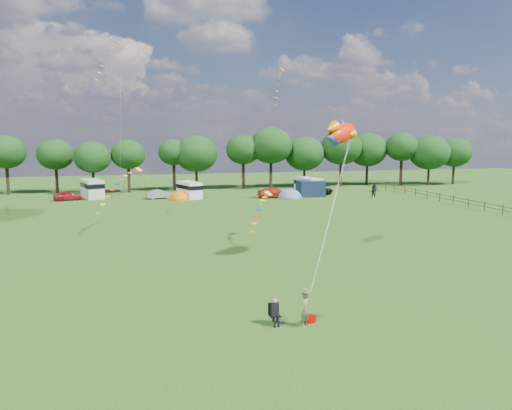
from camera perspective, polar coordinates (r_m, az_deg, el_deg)
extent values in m
plane|color=black|center=(29.10, 3.86, -9.98)|extent=(180.00, 180.00, 0.00)
cylinder|color=black|center=(84.34, -26.51, 2.51)|extent=(0.49, 0.49, 4.25)
ellipsoid|color=black|center=(84.10, -26.69, 5.44)|extent=(5.86, 5.86, 4.98)
cylinder|color=black|center=(83.74, -21.81, 2.62)|extent=(0.47, 0.47, 3.90)
ellipsoid|color=black|center=(83.49, -21.96, 5.38)|extent=(5.58, 5.58, 4.74)
cylinder|color=black|center=(80.13, -18.08, 2.46)|extent=(0.44, 0.44, 3.56)
ellipsoid|color=black|center=(79.88, -18.20, 5.22)|extent=(5.56, 5.56, 4.73)
cylinder|color=black|center=(80.87, -14.31, 2.79)|extent=(0.47, 0.47, 3.95)
ellipsoid|color=black|center=(80.62, -14.41, 5.60)|extent=(5.33, 5.33, 4.53)
cylinder|color=black|center=(82.90, -9.34, 3.19)|extent=(0.50, 0.50, 4.33)
ellipsoid|color=black|center=(82.67, -9.40, 5.97)|extent=(4.95, 4.95, 4.21)
cylinder|color=black|center=(82.86, -6.81, 2.88)|extent=(0.43, 0.43, 3.31)
ellipsoid|color=black|center=(82.59, -6.86, 5.85)|extent=(7.03, 7.03, 5.98)
cylinder|color=black|center=(84.39, -1.46, 3.38)|extent=(0.50, 0.50, 4.36)
ellipsoid|color=black|center=(84.15, -1.47, 6.35)|extent=(5.84, 5.84, 4.97)
cylinder|color=black|center=(84.65, 1.71, 3.46)|extent=(0.51, 0.51, 4.55)
ellipsoid|color=black|center=(84.40, 1.73, 6.82)|extent=(7.15, 7.15, 6.08)
cylinder|color=black|center=(87.25, 5.54, 3.12)|extent=(0.42, 0.42, 3.21)
ellipsoid|color=black|center=(87.00, 5.58, 5.87)|extent=(6.90, 6.90, 5.86)
cylinder|color=black|center=(88.98, 9.64, 3.45)|extent=(0.48, 0.48, 4.17)
ellipsoid|color=black|center=(88.73, 9.71, 6.52)|extent=(7.16, 7.16, 6.09)
cylinder|color=black|center=(93.26, 12.54, 3.42)|extent=(0.45, 0.45, 3.66)
ellipsoid|color=black|center=(93.03, 12.63, 6.17)|extent=(7.05, 7.05, 5.99)
cylinder|color=black|center=(93.59, 16.23, 3.61)|extent=(0.52, 0.52, 4.65)
ellipsoid|color=black|center=(93.38, 16.34, 6.40)|extent=(5.96, 5.96, 5.06)
cylinder|color=black|center=(95.00, 19.09, 3.11)|extent=(0.42, 0.42, 3.19)
ellipsoid|color=black|center=(94.76, 19.21, 5.70)|extent=(7.23, 7.23, 6.14)
cylinder|color=black|center=(98.35, 21.62, 3.24)|extent=(0.44, 0.44, 3.52)
ellipsoid|color=black|center=(98.14, 21.74, 5.62)|extent=(6.22, 6.22, 5.28)
cylinder|color=#472D19|center=(62.87, 26.37, -0.49)|extent=(0.12, 0.12, 1.20)
cylinder|color=#472D19|center=(65.16, 24.67, -0.12)|extent=(0.12, 0.12, 1.20)
cylinder|color=#472D19|center=(63.96, 25.53, 0.01)|extent=(0.08, 3.00, 0.08)
cylinder|color=#472D19|center=(64.01, 25.50, -0.34)|extent=(0.08, 3.00, 0.08)
cylinder|color=#472D19|center=(67.50, 23.10, 0.23)|extent=(0.12, 0.12, 1.20)
cylinder|color=#472D19|center=(66.28, 23.89, 0.36)|extent=(0.08, 3.00, 0.08)
cylinder|color=#472D19|center=(66.33, 23.87, 0.02)|extent=(0.08, 3.00, 0.08)
cylinder|color=#472D19|center=(69.90, 21.62, 0.56)|extent=(0.12, 0.12, 1.20)
cylinder|color=#472D19|center=(68.65, 22.36, 0.69)|extent=(0.08, 3.00, 0.08)
cylinder|color=#472D19|center=(68.70, 22.34, 0.36)|extent=(0.08, 3.00, 0.08)
cylinder|color=#472D19|center=(72.34, 20.25, 0.86)|extent=(0.12, 0.12, 1.20)
cylinder|color=#472D19|center=(71.07, 20.94, 0.99)|extent=(0.08, 3.00, 0.08)
cylinder|color=#472D19|center=(71.12, 20.92, 0.67)|extent=(0.08, 3.00, 0.08)
cylinder|color=#472D19|center=(74.82, 18.96, 1.14)|extent=(0.12, 0.12, 1.20)
cylinder|color=#472D19|center=(73.53, 19.61, 1.27)|extent=(0.08, 3.00, 0.08)
cylinder|color=#472D19|center=(73.58, 19.59, 0.96)|extent=(0.08, 3.00, 0.08)
cylinder|color=#472D19|center=(77.33, 17.76, 1.40)|extent=(0.12, 0.12, 1.20)
cylinder|color=#472D19|center=(76.03, 18.37, 1.54)|extent=(0.08, 3.00, 0.08)
cylinder|color=#472D19|center=(76.08, 18.35, 1.24)|extent=(0.08, 3.00, 0.08)
cylinder|color=#472D19|center=(79.88, 16.64, 1.65)|extent=(0.12, 0.12, 1.20)
cylinder|color=#472D19|center=(78.57, 17.20, 1.78)|extent=(0.08, 3.00, 0.08)
cylinder|color=#472D19|center=(78.61, 17.19, 1.49)|extent=(0.08, 3.00, 0.08)
cylinder|color=#472D19|center=(82.47, 15.58, 1.88)|extent=(0.12, 0.12, 1.20)
cylinder|color=#472D19|center=(81.14, 16.11, 2.01)|extent=(0.08, 3.00, 0.08)
cylinder|color=#472D19|center=(81.18, 16.10, 1.73)|extent=(0.08, 3.00, 0.08)
cylinder|color=#472D19|center=(85.07, 14.59, 2.10)|extent=(0.12, 0.12, 1.20)
cylinder|color=#472D19|center=(83.73, 15.09, 2.23)|extent=(0.08, 3.00, 0.08)
cylinder|color=#472D19|center=(83.77, 15.08, 1.96)|extent=(0.08, 3.00, 0.08)
cylinder|color=#472D19|center=(87.71, 13.66, 2.30)|extent=(0.12, 0.12, 1.20)
cylinder|color=#472D19|center=(86.35, 14.13, 2.43)|extent=(0.08, 3.00, 0.08)
cylinder|color=#472D19|center=(86.39, 14.12, 2.17)|extent=(0.08, 3.00, 0.08)
imported|color=#A5151E|center=(73.63, -20.72, 1.00)|extent=(4.16, 2.37, 1.30)
imported|color=gray|center=(72.09, -10.97, 1.21)|extent=(3.83, 2.21, 1.27)
imported|color=#9C2F17|center=(71.98, 2.15, 1.42)|extent=(5.08, 2.58, 1.46)
imported|color=black|center=(75.70, 6.85, 1.73)|extent=(6.26, 4.35, 1.56)
cube|color=#BABABD|center=(75.54, -18.20, 1.78)|extent=(3.67, 5.69, 2.63)
cube|color=black|center=(75.48, -18.22, 2.19)|extent=(3.75, 5.80, 0.62)
cylinder|color=black|center=(74.03, -17.89, 0.94)|extent=(0.79, 0.48, 0.74)
cylinder|color=black|center=(77.25, -18.45, 1.20)|extent=(0.79, 0.48, 0.74)
cube|color=silver|center=(72.12, -7.63, 1.72)|extent=(3.35, 5.07, 2.34)
cube|color=black|center=(72.07, -7.64, 2.10)|extent=(3.42, 5.17, 0.56)
cylinder|color=black|center=(70.89, -7.13, 0.94)|extent=(0.70, 0.44, 0.66)
cylinder|color=black|center=(73.55, -8.10, 1.17)|extent=(0.70, 0.44, 0.66)
cube|color=#BABABC|center=(76.50, 6.01, 2.18)|extent=(3.14, 5.39, 2.53)
cube|color=black|center=(76.45, 6.02, 2.56)|extent=(3.21, 5.50, 0.60)
cylinder|color=black|center=(75.25, 6.64, 1.37)|extent=(0.75, 0.40, 0.71)
cylinder|color=black|center=(77.94, 5.39, 1.62)|extent=(0.75, 0.40, 0.71)
ellipsoid|color=#C96102|center=(70.59, -8.72, 0.62)|extent=(2.85, 3.28, 2.34)
cylinder|color=#C96102|center=(70.59, -8.72, 0.64)|extent=(2.99, 2.99, 0.08)
ellipsoid|color=slate|center=(71.42, 3.87, 0.78)|extent=(3.45, 3.96, 2.69)
cylinder|color=slate|center=(71.42, 3.87, 0.80)|extent=(3.62, 3.62, 0.08)
cube|color=#101C32|center=(73.99, 6.24, 1.88)|extent=(3.75, 3.08, 2.30)
imported|color=brown|center=(24.10, 5.72, -11.75)|extent=(0.73, 0.71, 1.69)
cylinder|color=#99999E|center=(24.14, 1.78, -13.24)|extent=(0.02, 0.02, 0.46)
cylinder|color=#99999E|center=(24.25, 2.81, -13.14)|extent=(0.02, 0.02, 0.46)
cylinder|color=#99999E|center=(24.53, 1.50, -12.88)|extent=(0.02, 0.02, 0.46)
cylinder|color=#99999E|center=(24.65, 2.51, -12.79)|extent=(0.02, 0.02, 0.46)
cube|color=black|center=(24.31, 2.15, -12.51)|extent=(0.54, 0.52, 0.05)
cube|color=black|center=(24.43, 2.00, -11.68)|extent=(0.52, 0.08, 0.55)
cube|color=black|center=(24.24, 2.13, -11.77)|extent=(0.39, 0.26, 0.58)
sphere|color=tan|center=(24.09, 2.15, -10.89)|extent=(0.22, 0.22, 0.22)
cube|color=#A70200|center=(24.80, 6.15, -12.83)|extent=(0.56, 0.46, 0.35)
ellipsoid|color=red|center=(35.91, 9.75, 8.06)|extent=(3.63, 3.30, 2.08)
ellipsoid|color=#FAEC10|center=(35.91, 9.75, 7.80)|extent=(2.27, 2.05, 1.14)
cone|color=#EC6A00|center=(34.53, 8.56, 8.63)|extent=(1.56, 1.51, 1.09)
cone|color=#1935A9|center=(34.53, 8.53, 7.56)|extent=(1.56, 1.51, 1.09)
cone|color=#1935A9|center=(36.02, 9.86, 9.12)|extent=(1.17, 1.20, 0.93)
sphere|color=white|center=(37.19, 10.12, 8.35)|extent=(0.35, 0.35, 0.35)
sphere|color=black|center=(37.29, 10.11, 8.34)|extent=(0.17, 0.17, 0.17)
cube|color=gold|center=(59.80, -15.22, 17.48)|extent=(0.73, 0.77, 0.37)
cube|color=red|center=(59.28, -15.49, 17.34)|extent=(0.46, 0.58, 0.10)
cube|color=orange|center=(58.75, -15.77, 17.15)|extent=(0.45, 0.58, 0.11)
cube|color=yellow|center=(58.22, -16.05, 16.88)|extent=(0.45, 0.58, 0.12)
cube|color=#198C1E|center=(57.67, -16.33, 16.53)|extent=(0.45, 0.58, 0.13)
cube|color=#0C1EB2|center=(57.11, -16.61, 16.10)|extent=(0.44, 0.58, 0.14)
cube|color=red|center=(56.55, -16.89, 15.57)|extent=(0.44, 0.57, 0.15)
cube|color=orange|center=(55.98, -17.17, 14.95)|extent=(0.43, 0.57, 0.16)
cube|color=yellow|center=(55.42, -17.46, 14.24)|extent=(0.43, 0.57, 0.17)
cube|color=#198C1E|center=(54.85, -17.74, 13.43)|extent=(0.42, 0.56, 0.17)
cube|color=#0C1EB2|center=(54.29, -18.02, 12.52)|extent=(0.42, 0.56, 0.18)
cube|color=#E3DB06|center=(49.63, -13.26, 3.98)|extent=(0.72, 0.73, 0.34)
cube|color=red|center=(49.19, -13.72, 3.81)|extent=(0.49, 0.51, 0.10)
cube|color=orange|center=(48.75, -14.19, 3.58)|extent=(0.49, 0.51, 0.11)
cube|color=yellow|center=(48.32, -14.66, 3.26)|extent=(0.49, 0.51, 0.11)
cube|color=#198C1E|center=(47.90, -15.14, 2.83)|extent=(0.49, 0.50, 0.12)
cube|color=#0C1EB2|center=(47.50, -15.62, 2.30)|extent=(0.49, 0.50, 0.13)
cube|color=red|center=(47.11, -16.11, 1.67)|extent=(0.48, 0.50, 0.14)
cube|color=orange|center=(46.75, -16.60, 0.92)|extent=(0.48, 0.49, 0.15)
cube|color=yellow|center=(46.40, -17.09, 0.07)|extent=(0.47, 0.49, 0.15)
cube|color=#198C1E|center=(46.08, -17.59, -0.89)|extent=(0.47, 0.49, 0.16)
cube|color=yellow|center=(44.20, 1.41, 1.34)|extent=(0.80, 0.78, 0.38)
cube|color=red|center=(43.60, 1.20, 1.15)|extent=(0.58, 0.51, 0.11)
cube|color=orange|center=(43.02, 0.98, 0.91)|extent=(0.58, 0.51, 0.12)
cube|color=yellow|center=(42.45, 0.75, 0.55)|extent=(0.58, 0.51, 0.13)
cube|color=#198C1E|center=(41.89, 0.52, 0.08)|extent=(0.58, 0.50, 0.14)
cube|color=#0C1EB2|center=(41.34, 0.29, -0.52)|extent=(0.57, 0.50, 0.14)
cube|color=red|center=(40.81, 0.04, -1.25)|extent=(0.57, 0.50, 0.15)
cube|color=orange|center=(40.31, -0.21, -2.10)|extent=(0.57, 0.49, 0.16)
cube|color=yellow|center=(39.83, -0.46, -3.09)|extent=(0.56, 0.49, 0.17)
imported|color=black|center=(74.29, 13.18, 1.51)|extent=(0.84, 0.54, 1.69)
imported|color=black|center=(76.87, 13.41, 1.72)|extent=(1.11, 0.52, 1.72)
cube|color=yellow|center=(54.68, 3.02, 15.22)|extent=(0.72, 0.73, 0.34)
cube|color=red|center=(54.12, 2.94, 15.12)|extent=(0.48, 0.52, 0.10)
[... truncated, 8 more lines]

